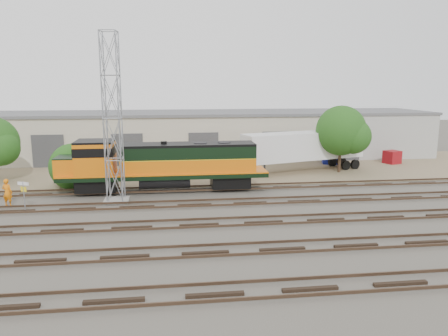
{
  "coord_description": "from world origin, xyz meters",
  "views": [
    {
      "loc": [
        -1.72,
        -28.31,
        8.47
      ],
      "look_at": [
        2.43,
        4.0,
        2.2
      ],
      "focal_mm": 35.0,
      "sensor_mm": 36.0,
      "label": 1
    }
  ],
  "objects": [
    {
      "name": "dumpster_red",
      "position": [
        22.28,
        15.59,
        0.7
      ],
      "size": [
        1.89,
        1.83,
        1.4
      ],
      "primitive_type": "cube",
      "rotation": [
        0.0,
        0.0,
        0.35
      ],
      "color": "maroon",
      "rests_on": "ground"
    },
    {
      "name": "sign_post",
      "position": [
        -11.41,
        1.49,
        1.47
      ],
      "size": [
        0.8,
        0.38,
        2.1
      ],
      "color": "gray",
      "rests_on": "ground"
    },
    {
      "name": "tree_mid",
      "position": [
        -9.45,
        8.5,
        1.62
      ],
      "size": [
        4.09,
        3.89,
        3.89
      ],
      "color": "#382619",
      "rests_on": "ground"
    },
    {
      "name": "worker",
      "position": [
        -13.06,
        3.17,
        0.99
      ],
      "size": [
        0.82,
        0.64,
        1.97
      ],
      "primitive_type": "imported",
      "rotation": [
        0.0,
        0.0,
        2.89
      ],
      "color": "orange",
      "rests_on": "ground"
    },
    {
      "name": "warehouse",
      "position": [
        0.04,
        22.98,
        2.65
      ],
      "size": [
        58.4,
        10.4,
        5.3
      ],
      "color": "#BFB79F",
      "rests_on": "ground"
    },
    {
      "name": "signal_tower",
      "position": [
        -5.6,
        3.28,
        5.87
      ],
      "size": [
        1.78,
        1.78,
        12.05
      ],
      "rotation": [
        0.0,
        0.0,
        -0.09
      ],
      "color": "gray",
      "rests_on": "ground"
    },
    {
      "name": "tree_east",
      "position": [
        15.03,
        11.61,
        3.95
      ],
      "size": [
        5.04,
        4.8,
        6.48
      ],
      "color": "#382619",
      "rests_on": "ground"
    },
    {
      "name": "tracks",
      "position": [
        0.0,
        -3.0,
        0.08
      ],
      "size": [
        80.0,
        20.4,
        0.28
      ],
      "color": "black",
      "rests_on": "ground"
    },
    {
      "name": "semi_trailer",
      "position": [
        11.65,
        12.61,
        2.45
      ],
      "size": [
        12.84,
        6.0,
        3.89
      ],
      "rotation": [
        0.0,
        0.0,
        0.29
      ],
      "color": "white",
      "rests_on": "ground"
    },
    {
      "name": "ground",
      "position": [
        0.0,
        0.0,
        0.0
      ],
      "size": [
        140.0,
        140.0,
        0.0
      ],
      "primitive_type": "plane",
      "color": "#47423A",
      "rests_on": "ground"
    },
    {
      "name": "dirt_strip",
      "position": [
        0.0,
        15.0,
        0.01
      ],
      "size": [
        80.0,
        16.0,
        0.02
      ],
      "primitive_type": "cube",
      "color": "#726047",
      "rests_on": "ground"
    },
    {
      "name": "locomotive",
      "position": [
        -2.38,
        6.0,
        2.27
      ],
      "size": [
        16.38,
        2.87,
        3.94
      ],
      "color": "black",
      "rests_on": "tracks"
    },
    {
      "name": "dumpster_blue",
      "position": [
        15.59,
        16.35,
        0.75
      ],
      "size": [
        1.93,
        1.86,
        1.5
      ],
      "primitive_type": "cube",
      "rotation": [
        0.0,
        0.0,
        -0.26
      ],
      "color": "#16229C",
      "rests_on": "ground"
    }
  ]
}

